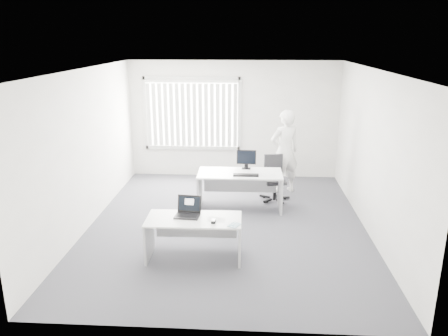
# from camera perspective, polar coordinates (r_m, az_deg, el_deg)

# --- Properties ---
(ground) EXTENTS (6.00, 6.00, 0.00)m
(ground) POSITION_cam_1_polar(r_m,az_deg,el_deg) (8.09, 0.38, -7.44)
(ground) COLOR #4B4A51
(ground) RESTS_ON ground
(wall_back) EXTENTS (5.00, 0.02, 2.80)m
(wall_back) POSITION_cam_1_polar(r_m,az_deg,el_deg) (10.55, 1.28, 6.29)
(wall_back) COLOR white
(wall_back) RESTS_ON ground
(wall_front) EXTENTS (5.00, 0.02, 2.80)m
(wall_front) POSITION_cam_1_polar(r_m,az_deg,el_deg) (4.78, -1.53, -6.85)
(wall_front) COLOR white
(wall_front) RESTS_ON ground
(wall_left) EXTENTS (0.02, 6.00, 2.80)m
(wall_left) POSITION_cam_1_polar(r_m,az_deg,el_deg) (8.14, -17.47, 2.37)
(wall_left) COLOR white
(wall_left) RESTS_ON ground
(wall_right) EXTENTS (0.02, 6.00, 2.80)m
(wall_right) POSITION_cam_1_polar(r_m,az_deg,el_deg) (7.90, 18.84, 1.81)
(wall_right) COLOR white
(wall_right) RESTS_ON ground
(ceiling) EXTENTS (5.00, 6.00, 0.02)m
(ceiling) POSITION_cam_1_polar(r_m,az_deg,el_deg) (7.39, 0.43, 12.76)
(ceiling) COLOR white
(ceiling) RESTS_ON wall_back
(window) EXTENTS (2.32, 0.06, 1.76)m
(window) POSITION_cam_1_polar(r_m,az_deg,el_deg) (10.57, -4.19, 7.10)
(window) COLOR #B7B8B3
(window) RESTS_ON wall_back
(blinds) EXTENTS (2.20, 0.10, 1.50)m
(blinds) POSITION_cam_1_polar(r_m,az_deg,el_deg) (10.51, -4.23, 6.88)
(blinds) COLOR silver
(blinds) RESTS_ON wall_back
(desk_near) EXTENTS (1.46, 0.70, 0.66)m
(desk_near) POSITION_cam_1_polar(r_m,az_deg,el_deg) (6.79, -3.94, -8.01)
(desk_near) COLOR silver
(desk_near) RESTS_ON ground
(desk_far) EXTENTS (1.66, 0.80, 0.75)m
(desk_far) POSITION_cam_1_polar(r_m,az_deg,el_deg) (8.65, 2.08, -1.94)
(desk_far) COLOR silver
(desk_far) RESTS_ON ground
(office_chair) EXTENTS (0.63, 0.63, 0.95)m
(office_chair) POSITION_cam_1_polar(r_m,az_deg,el_deg) (9.29, 6.57, -2.33)
(office_chair) COLOR black
(office_chair) RESTS_ON ground
(person) EXTENTS (0.79, 0.67, 1.84)m
(person) POSITION_cam_1_polar(r_m,az_deg,el_deg) (9.60, 7.92, 2.15)
(person) COLOR silver
(person) RESTS_ON ground
(laptop) EXTENTS (0.40, 0.37, 0.29)m
(laptop) POSITION_cam_1_polar(r_m,az_deg,el_deg) (6.72, -4.85, -5.22)
(laptop) COLOR black
(laptop) RESTS_ON desk_near
(paper_sheet) EXTENTS (0.30, 0.24, 0.00)m
(paper_sheet) POSITION_cam_1_polar(r_m,az_deg,el_deg) (6.65, -1.02, -6.78)
(paper_sheet) COLOR white
(paper_sheet) RESTS_ON desk_near
(mouse) EXTENTS (0.07, 0.11, 0.05)m
(mouse) POSITION_cam_1_polar(r_m,az_deg,el_deg) (6.55, -1.39, -6.93)
(mouse) COLOR #BDBDC0
(mouse) RESTS_ON paper_sheet
(booklet) EXTENTS (0.21, 0.23, 0.01)m
(booklet) POSITION_cam_1_polar(r_m,az_deg,el_deg) (6.46, 1.35, -7.45)
(booklet) COLOR white
(booklet) RESTS_ON desk_near
(keyboard) EXTENTS (0.49, 0.17, 0.02)m
(keyboard) POSITION_cam_1_polar(r_m,az_deg,el_deg) (8.40, 2.88, -0.93)
(keyboard) COLOR black
(keyboard) RESTS_ON desk_far
(monitor) EXTENTS (0.39, 0.14, 0.39)m
(monitor) POSITION_cam_1_polar(r_m,az_deg,el_deg) (8.79, 2.94, 1.13)
(monitor) COLOR black
(monitor) RESTS_ON desk_far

